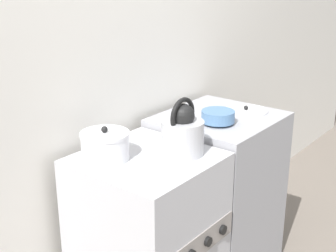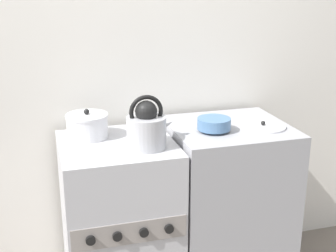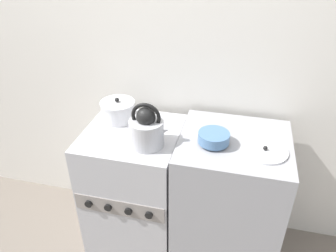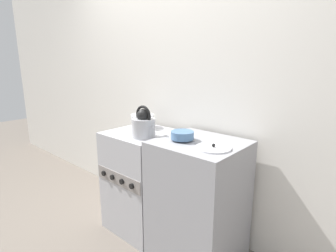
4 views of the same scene
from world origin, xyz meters
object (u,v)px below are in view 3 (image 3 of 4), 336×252
(stove, at_px, (135,189))
(kettle, at_px, (147,129))
(enamel_bowl, at_px, (214,138))
(cooking_pot, at_px, (118,111))
(loose_pot_lid, at_px, (265,151))

(stove, relative_size, kettle, 3.49)
(stove, height_order, enamel_bowl, enamel_bowl)
(kettle, distance_m, cooking_pot, 0.34)
(cooking_pot, height_order, enamel_bowl, cooking_pot)
(cooking_pot, distance_m, enamel_bowl, 0.64)
(stove, bearing_deg, enamel_bowl, -6.40)
(enamel_bowl, bearing_deg, loose_pot_lid, -1.82)
(kettle, height_order, enamel_bowl, kettle)
(cooking_pot, distance_m, loose_pot_lid, 0.90)
(loose_pot_lid, bearing_deg, stove, 175.22)
(kettle, distance_m, loose_pot_lid, 0.63)
(stove, distance_m, loose_pot_lid, 0.90)
(stove, bearing_deg, cooking_pot, 135.59)
(kettle, bearing_deg, cooking_pot, 138.72)
(enamel_bowl, xyz_separation_m, loose_pot_lid, (0.27, -0.01, -0.03))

